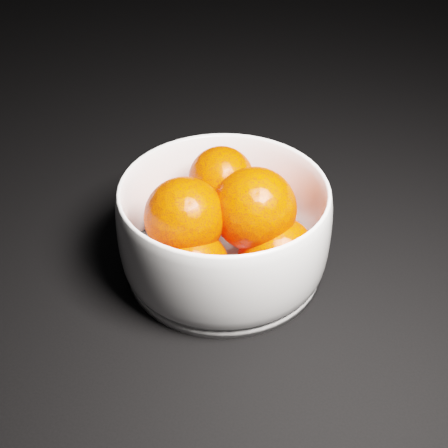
# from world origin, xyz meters

# --- Properties ---
(ground) EXTENTS (3.00, 3.00, 0.00)m
(ground) POSITION_xyz_m (0.00, 0.00, 0.00)
(ground) COLOR black
(ground) RESTS_ON ground
(bowl) EXTENTS (0.21, 0.21, 0.10)m
(bowl) POSITION_xyz_m (0.14, 0.04, 0.05)
(bowl) COLOR white
(bowl) RESTS_ON ground
(orange_pile) EXTENTS (0.18, 0.18, 0.12)m
(orange_pile) POSITION_xyz_m (0.14, 0.03, 0.07)
(orange_pile) COLOR #FF2F00
(orange_pile) RESTS_ON bowl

